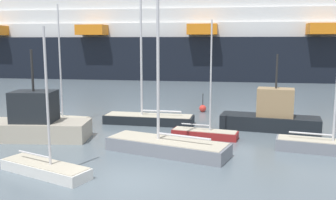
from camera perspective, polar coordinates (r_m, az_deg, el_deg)
The scene contains 11 objects.
ground_plane at distance 16.71m, azimuth -6.44°, elevation -12.39°, with size 600.00×600.00×0.00m, color slate.
sailboat_1 at distance 18.28m, azimuth -18.41°, elevation -9.74°, with size 4.90×2.67×6.74m.
sailboat_2 at distance 20.41m, azimuth -0.16°, elevation -6.76°, with size 7.09×3.53×11.53m.
sailboat_3 at distance 27.68m, azimuth -3.00°, elevation -2.66°, with size 6.69×1.95×10.48m.
sailboat_4 at distance 22.32m, azimuth 22.96°, elevation -6.30°, with size 5.26×1.95×9.07m.
sailboat_5 at distance 28.94m, azimuth -16.55°, elevation -2.67°, with size 4.86×1.43×8.71m.
sailboat_6 at distance 23.80m, azimuth 5.69°, elevation -4.96°, with size 4.27×1.56×7.39m.
fishing_boat_0 at distance 26.59m, azimuth 15.64°, elevation -2.33°, with size 6.81×2.61×5.25m.
fishing_boat_1 at distance 24.78m, azimuth -20.31°, elevation -3.30°, with size 7.66×3.75×5.62m.
channel_buoy_1 at distance 32.51m, azimuth 5.37°, elevation -1.27°, with size 0.61×0.61×1.62m.
cruise_ship at distance 65.58m, azimuth 5.63°, elevation 9.04°, with size 124.32×25.59×19.63m.
Camera 1 is at (5.17, -14.68, 6.07)m, focal length 39.59 mm.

